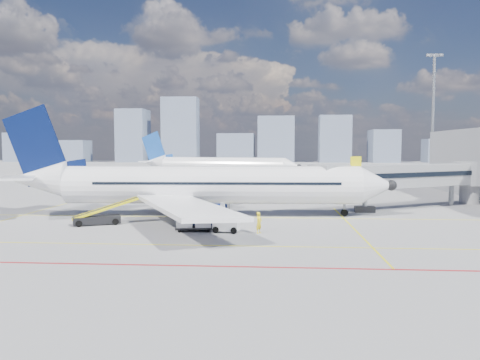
% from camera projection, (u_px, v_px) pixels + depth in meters
% --- Properties ---
extents(ground, '(420.00, 420.00, 0.00)m').
position_uv_depth(ground, '(195.00, 231.00, 40.72)').
color(ground, gray).
rests_on(ground, ground).
extents(apron_markings, '(90.00, 35.12, 0.01)m').
position_uv_depth(apron_markings, '(179.00, 239.00, 36.87)').
color(apron_markings, yellow).
rests_on(apron_markings, ground).
extents(jet_bridge, '(23.55, 15.78, 6.30)m').
position_uv_depth(jet_bridge, '(414.00, 177.00, 55.60)').
color(jet_bridge, gray).
rests_on(jet_bridge, ground).
extents(floodlight_mast_ne, '(3.20, 0.61, 25.45)m').
position_uv_depth(floodlight_mast_ne, '(433.00, 115.00, 91.77)').
color(floodlight_mast_ne, gray).
rests_on(floodlight_mast_ne, ground).
extents(distant_skyline, '(250.50, 15.46, 31.79)m').
position_uv_depth(distant_skyline, '(252.00, 140.00, 229.30)').
color(distant_skyline, slate).
rests_on(distant_skyline, ground).
extents(main_aircraft, '(41.56, 36.20, 12.11)m').
position_uv_depth(main_aircraft, '(196.00, 186.00, 49.38)').
color(main_aircraft, white).
rests_on(main_aircraft, ground).
extents(second_aircraft, '(36.72, 31.48, 10.96)m').
position_uv_depth(second_aircraft, '(216.00, 166.00, 102.26)').
color(second_aircraft, white).
rests_on(second_aircraft, ground).
extents(baggage_tug, '(2.35, 1.64, 1.51)m').
position_uv_depth(baggage_tug, '(225.00, 224.00, 40.01)').
color(baggage_tug, white).
rests_on(baggage_tug, ground).
extents(cargo_dolly, '(3.34, 1.87, 1.73)m').
position_uv_depth(cargo_dolly, '(194.00, 220.00, 40.52)').
color(cargo_dolly, black).
rests_on(cargo_dolly, ground).
extents(belt_loader, '(6.04, 3.74, 2.49)m').
position_uv_depth(belt_loader, '(98.00, 218.00, 43.92)').
color(belt_loader, black).
rests_on(belt_loader, ground).
extents(ramp_worker, '(0.72, 0.79, 1.81)m').
position_uv_depth(ramp_worker, '(259.00, 223.00, 39.48)').
color(ramp_worker, yellow).
rests_on(ramp_worker, ground).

